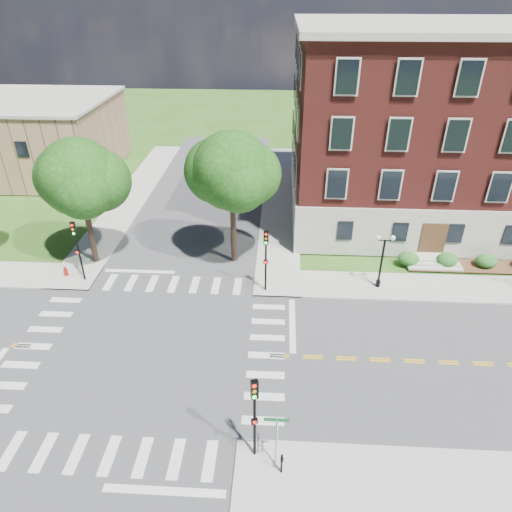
# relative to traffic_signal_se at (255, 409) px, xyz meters

# --- Properties ---
(ground) EXTENTS (160.00, 160.00, 0.00)m
(ground) POSITION_rel_traffic_signal_se_xyz_m (-6.89, 6.80, -3.19)
(ground) COLOR #2B5618
(ground) RESTS_ON ground
(road_ew) EXTENTS (90.00, 12.00, 0.01)m
(road_ew) POSITION_rel_traffic_signal_se_xyz_m (-6.89, 6.80, -3.18)
(road_ew) COLOR #3D3D3F
(road_ew) RESTS_ON ground
(road_ns) EXTENTS (12.00, 90.00, 0.01)m
(road_ns) POSITION_rel_traffic_signal_se_xyz_m (-6.89, 6.80, -3.18)
(road_ns) COLOR #3D3D3F
(road_ns) RESTS_ON ground
(sidewalk_ne) EXTENTS (34.00, 34.00, 0.12)m
(sidewalk_ne) POSITION_rel_traffic_signal_se_xyz_m (8.49, 22.18, -3.13)
(sidewalk_ne) COLOR #9E9B93
(sidewalk_ne) RESTS_ON ground
(sidewalk_nw) EXTENTS (34.00, 34.00, 0.12)m
(sidewalk_nw) POSITION_rel_traffic_signal_se_xyz_m (-22.26, 22.18, -3.13)
(sidewalk_nw) COLOR #9E9B93
(sidewalk_nw) RESTS_ON ground
(crosswalk_east) EXTENTS (2.20, 10.20, 0.02)m
(crosswalk_east) POSITION_rel_traffic_signal_se_xyz_m (0.31, 6.80, -3.19)
(crosswalk_east) COLOR silver
(crosswalk_east) RESTS_ON ground
(stop_bar_east) EXTENTS (0.40, 5.50, 0.00)m
(stop_bar_east) POSITION_rel_traffic_signal_se_xyz_m (1.91, 9.80, -3.19)
(stop_bar_east) COLOR silver
(stop_bar_east) RESTS_ON ground
(main_building) EXTENTS (30.60, 22.40, 16.50)m
(main_building) POSITION_rel_traffic_signal_se_xyz_m (17.11, 28.79, 5.15)
(main_building) COLOR #9C9989
(main_building) RESTS_ON ground
(secondary_building) EXTENTS (20.40, 15.40, 8.30)m
(secondary_building) POSITION_rel_traffic_signal_se_xyz_m (-28.89, 36.80, 1.09)
(secondary_building) COLOR #936F51
(secondary_building) RESTS_ON ground
(tree_c) EXTENTS (5.79, 5.79, 9.95)m
(tree_c) POSITION_rel_traffic_signal_se_xyz_m (-13.77, 16.87, 3.97)
(tree_c) COLOR black
(tree_c) RESTS_ON ground
(tree_d) EXTENTS (5.82, 5.82, 10.42)m
(tree_d) POSITION_rel_traffic_signal_se_xyz_m (-2.69, 17.66, 4.42)
(tree_d) COLOR black
(tree_d) RESTS_ON ground
(traffic_signal_se) EXTENTS (0.38, 0.45, 4.80)m
(traffic_signal_se) POSITION_rel_traffic_signal_se_xyz_m (0.00, 0.00, 0.00)
(traffic_signal_se) COLOR black
(traffic_signal_se) RESTS_ON ground
(traffic_signal_ne) EXTENTS (0.35, 0.40, 4.80)m
(traffic_signal_ne) POSITION_rel_traffic_signal_se_xyz_m (-0.00, 13.50, 0.00)
(traffic_signal_ne) COLOR black
(traffic_signal_ne) RESTS_ON ground
(traffic_signal_nw) EXTENTS (0.34, 0.38, 4.80)m
(traffic_signal_nw) POSITION_rel_traffic_signal_se_xyz_m (-13.64, 14.10, 0.00)
(traffic_signal_nw) COLOR black
(traffic_signal_nw) RESTS_ON ground
(twin_lamp_west) EXTENTS (1.36, 0.36, 4.23)m
(twin_lamp_west) POSITION_rel_traffic_signal_se_xyz_m (8.23, 14.43, -0.66)
(twin_lamp_west) COLOR black
(twin_lamp_west) RESTS_ON ground
(street_sign_pole) EXTENTS (1.10, 1.10, 3.10)m
(street_sign_pole) POSITION_rel_traffic_signal_se_xyz_m (0.99, -0.45, -0.88)
(street_sign_pole) COLOR gray
(street_sign_pole) RESTS_ON ground
(push_button_post) EXTENTS (0.14, 0.21, 1.20)m
(push_button_post) POSITION_rel_traffic_signal_se_xyz_m (1.27, -0.88, -2.39)
(push_button_post) COLOR black
(push_button_post) RESTS_ON ground
(fire_hydrant) EXTENTS (0.35, 0.35, 0.75)m
(fire_hydrant) POSITION_rel_traffic_signal_se_xyz_m (-15.26, 14.60, -2.72)
(fire_hydrant) COLOR #A00E0C
(fire_hydrant) RESTS_ON ground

